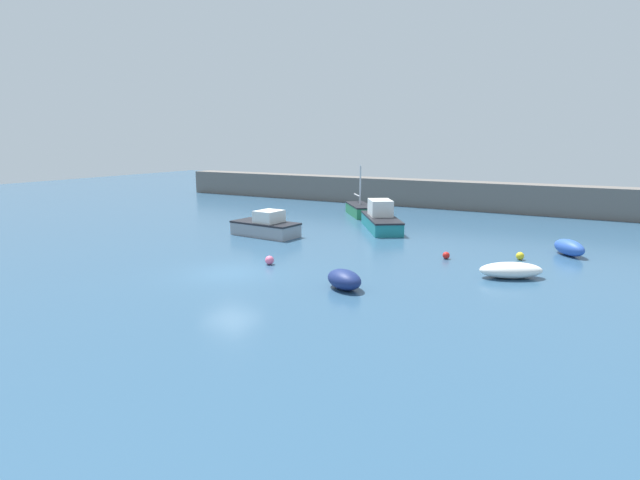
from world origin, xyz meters
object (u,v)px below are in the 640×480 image
object	(u,v)px
motorboat_with_cabin	(381,219)
mooring_buoy_yellow	(520,256)
sailboat_short_mast	(360,210)
motorboat_grey_hull	(266,226)
dinghy_near_pier	(569,248)
mooring_buoy_red	(446,255)
mooring_buoy_pink	(270,260)
fishing_dinghy_green	(344,279)
open_tender_yellow	(511,270)

from	to	relation	value
motorboat_with_cabin	mooring_buoy_yellow	world-z (taller)	motorboat_with_cabin
sailboat_short_mast	mooring_buoy_yellow	world-z (taller)	sailboat_short_mast
motorboat_grey_hull	dinghy_near_pier	xyz separation A→B (m)	(17.98, 3.64, -0.20)
mooring_buoy_red	mooring_buoy_pink	distance (m)	9.50
motorboat_with_cabin	mooring_buoy_red	world-z (taller)	motorboat_with_cabin
fishing_dinghy_green	sailboat_short_mast	bearing A→B (deg)	143.15
dinghy_near_pier	mooring_buoy_yellow	bearing A→B (deg)	-80.77
motorboat_with_cabin	motorboat_grey_hull	world-z (taller)	motorboat_with_cabin
motorboat_with_cabin	fishing_dinghy_green	bearing A→B (deg)	-16.75
fishing_dinghy_green	sailboat_short_mast	world-z (taller)	sailboat_short_mast
dinghy_near_pier	mooring_buoy_pink	size ratio (longest dim) A/B	5.24
fishing_dinghy_green	motorboat_grey_hull	bearing A→B (deg)	170.47
open_tender_yellow	dinghy_near_pier	xyz separation A→B (m)	(2.05, 6.44, 0.07)
open_tender_yellow	dinghy_near_pier	world-z (taller)	dinghy_near_pier
motorboat_with_cabin	dinghy_near_pier	distance (m)	12.55
open_tender_yellow	mooring_buoy_pink	distance (m)	11.76
dinghy_near_pier	mooring_buoy_yellow	distance (m)	3.30
sailboat_short_mast	mooring_buoy_yellow	size ratio (longest dim) A/B	10.83
motorboat_with_cabin	sailboat_short_mast	bearing A→B (deg)	-175.43
fishing_dinghy_green	mooring_buoy_red	size ratio (longest dim) A/B	5.86
fishing_dinghy_green	dinghy_near_pier	size ratio (longest dim) A/B	0.94
fishing_dinghy_green	motorboat_grey_hull	xyz separation A→B (m)	(-9.98, 8.19, 0.22)
fishing_dinghy_green	motorboat_with_cabin	bearing A→B (deg)	136.61
fishing_dinghy_green	mooring_buoy_red	xyz separation A→B (m)	(2.29, 7.65, -0.23)
open_tender_yellow	motorboat_grey_hull	size ratio (longest dim) A/B	0.67
open_tender_yellow	mooring_buoy_red	size ratio (longest dim) A/B	8.23
dinghy_near_pier	mooring_buoy_yellow	world-z (taller)	dinghy_near_pier
motorboat_with_cabin	mooring_buoy_red	distance (m)	9.38
mooring_buoy_red	open_tender_yellow	bearing A→B (deg)	-31.61
open_tender_yellow	mooring_buoy_red	distance (m)	4.30
sailboat_short_mast	motorboat_with_cabin	bearing A→B (deg)	-0.23
fishing_dinghy_green	dinghy_near_pier	xyz separation A→B (m)	(7.99, 11.84, 0.02)
open_tender_yellow	mooring_buoy_red	world-z (taller)	open_tender_yellow
motorboat_with_cabin	dinghy_near_pier	bearing A→B (deg)	45.19
motorboat_with_cabin	mooring_buoy_pink	xyz separation A→B (m)	(-0.98, -12.37, -0.51)
motorboat_with_cabin	mooring_buoy_red	xyz separation A→B (m)	(6.60, -6.64, -0.55)
open_tender_yellow	mooring_buoy_pink	xyz separation A→B (m)	(-11.23, -3.48, -0.14)
sailboat_short_mast	open_tender_yellow	bearing A→B (deg)	7.13
motorboat_with_cabin	fishing_dinghy_green	size ratio (longest dim) A/B	2.75
open_tender_yellow	dinghy_near_pier	bearing A→B (deg)	42.47
dinghy_near_pier	open_tender_yellow	bearing A→B (deg)	-56.55
motorboat_grey_hull	dinghy_near_pier	world-z (taller)	motorboat_grey_hull
motorboat_with_cabin	mooring_buoy_yellow	xyz separation A→B (m)	(10.10, -4.91, -0.53)
motorboat_grey_hull	mooring_buoy_pink	distance (m)	7.85
mooring_buoy_pink	motorboat_with_cabin	bearing A→B (deg)	85.48
fishing_dinghy_green	sailboat_short_mast	distance (m)	21.27
motorboat_grey_hull	mooring_buoy_yellow	world-z (taller)	motorboat_grey_hull
fishing_dinghy_green	mooring_buoy_pink	distance (m)	5.62
sailboat_short_mast	mooring_buoy_red	size ratio (longest dim) A/B	11.89
dinghy_near_pier	sailboat_short_mast	bearing A→B (deg)	-154.07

